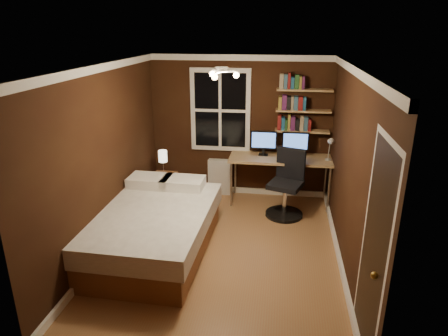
# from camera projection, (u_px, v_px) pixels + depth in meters

# --- Properties ---
(floor) EXTENTS (4.20, 4.20, 0.00)m
(floor) POSITION_uv_depth(u_px,v_px,m) (223.00, 250.00, 5.56)
(floor) COLOR #97623C
(floor) RESTS_ON ground
(wall_back) EXTENTS (3.20, 0.04, 2.50)m
(wall_back) POSITION_uv_depth(u_px,v_px,m) (240.00, 127.00, 7.10)
(wall_back) COLOR black
(wall_back) RESTS_ON ground
(wall_left) EXTENTS (0.04, 4.20, 2.50)m
(wall_left) POSITION_uv_depth(u_px,v_px,m) (105.00, 160.00, 5.36)
(wall_left) COLOR black
(wall_left) RESTS_ON ground
(wall_right) EXTENTS (0.04, 4.20, 2.50)m
(wall_right) POSITION_uv_depth(u_px,v_px,m) (350.00, 171.00, 4.92)
(wall_right) COLOR black
(wall_right) RESTS_ON ground
(ceiling) EXTENTS (3.20, 4.20, 0.02)m
(ceiling) POSITION_uv_depth(u_px,v_px,m) (222.00, 66.00, 4.73)
(ceiling) COLOR white
(ceiling) RESTS_ON wall_back
(window) EXTENTS (1.06, 0.06, 1.46)m
(window) POSITION_uv_depth(u_px,v_px,m) (220.00, 110.00, 7.02)
(window) COLOR white
(window) RESTS_ON wall_back
(door) EXTENTS (0.03, 0.82, 2.05)m
(door) POSITION_uv_depth(u_px,v_px,m) (373.00, 254.00, 3.55)
(door) COLOR black
(door) RESTS_ON ground
(door_knob) EXTENTS (0.06, 0.06, 0.06)m
(door_knob) POSITION_uv_depth(u_px,v_px,m) (374.00, 275.00, 3.29)
(door_knob) COLOR gold
(door_knob) RESTS_ON door
(ceiling_fixture) EXTENTS (0.44, 0.44, 0.18)m
(ceiling_fixture) POSITION_uv_depth(u_px,v_px,m) (221.00, 75.00, 4.67)
(ceiling_fixture) COLOR beige
(ceiling_fixture) RESTS_ON ceiling
(bookshelf_lower) EXTENTS (0.92, 0.22, 0.03)m
(bookshelf_lower) POSITION_uv_depth(u_px,v_px,m) (302.00, 131.00, 6.84)
(bookshelf_lower) COLOR #A67950
(bookshelf_lower) RESTS_ON wall_back
(books_row_lower) EXTENTS (0.54, 0.16, 0.23)m
(books_row_lower) POSITION_uv_depth(u_px,v_px,m) (302.00, 124.00, 6.80)
(books_row_lower) COLOR maroon
(books_row_lower) RESTS_ON bookshelf_lower
(bookshelf_middle) EXTENTS (0.92, 0.22, 0.03)m
(bookshelf_middle) POSITION_uv_depth(u_px,v_px,m) (303.00, 111.00, 6.72)
(bookshelf_middle) COLOR #A67950
(bookshelf_middle) RESTS_ON wall_back
(books_row_middle) EXTENTS (0.42, 0.16, 0.23)m
(books_row_middle) POSITION_uv_depth(u_px,v_px,m) (304.00, 103.00, 6.68)
(books_row_middle) COLOR navy
(books_row_middle) RESTS_ON bookshelf_middle
(bookshelf_upper) EXTENTS (0.92, 0.22, 0.03)m
(bookshelf_upper) POSITION_uv_depth(u_px,v_px,m) (305.00, 90.00, 6.61)
(bookshelf_upper) COLOR #A67950
(bookshelf_upper) RESTS_ON wall_back
(books_row_upper) EXTENTS (0.42, 0.16, 0.23)m
(books_row_upper) POSITION_uv_depth(u_px,v_px,m) (305.00, 82.00, 6.56)
(books_row_upper) COLOR #255223
(books_row_upper) RESTS_ON bookshelf_upper
(bed) EXTENTS (1.68, 2.30, 0.77)m
(bed) POSITION_uv_depth(u_px,v_px,m) (149.00, 228.00, 5.47)
(bed) COLOR brown
(bed) RESTS_ON ground
(nightstand) EXTENTS (0.41, 0.41, 0.50)m
(nightstand) POSITION_uv_depth(u_px,v_px,m) (164.00, 187.00, 7.07)
(nightstand) COLOR brown
(nightstand) RESTS_ON ground
(bedside_lamp) EXTENTS (0.15, 0.15, 0.44)m
(bedside_lamp) POSITION_uv_depth(u_px,v_px,m) (163.00, 163.00, 6.92)
(bedside_lamp) COLOR white
(bedside_lamp) RESTS_ON nightstand
(radiator) EXTENTS (0.44, 0.15, 0.65)m
(radiator) POSITION_uv_depth(u_px,v_px,m) (220.00, 177.00, 7.35)
(radiator) COLOR silver
(radiator) RESTS_ON ground
(desk) EXTENTS (1.75, 0.66, 0.83)m
(desk) POSITION_uv_depth(u_px,v_px,m) (281.00, 161.00, 6.84)
(desk) COLOR #A67950
(desk) RESTS_ON ground
(monitor_left) EXTENTS (0.45, 0.12, 0.43)m
(monitor_left) POSITION_uv_depth(u_px,v_px,m) (264.00, 143.00, 6.87)
(monitor_left) COLOR black
(monitor_left) RESTS_ON desk
(monitor_right) EXTENTS (0.45, 0.12, 0.43)m
(monitor_right) POSITION_uv_depth(u_px,v_px,m) (295.00, 144.00, 6.79)
(monitor_right) COLOR black
(monitor_right) RESTS_ON desk
(desk_lamp) EXTENTS (0.14, 0.32, 0.44)m
(desk_lamp) POSITION_uv_depth(u_px,v_px,m) (330.00, 149.00, 6.53)
(desk_lamp) COLOR silver
(desk_lamp) RESTS_ON desk
(office_chair) EXTENTS (0.63, 0.63, 1.10)m
(office_chair) POSITION_uv_depth(u_px,v_px,m) (286.00, 190.00, 6.48)
(office_chair) COLOR black
(office_chair) RESTS_ON ground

